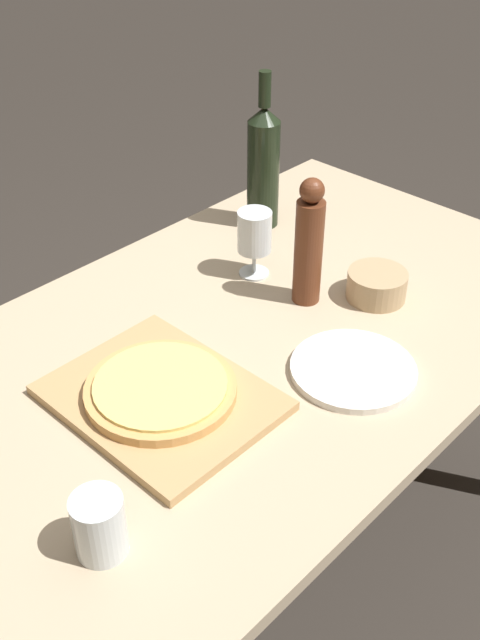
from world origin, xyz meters
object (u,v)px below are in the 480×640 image
Objects in this scene: wine_bottle at (263,165)px; wine_glass at (254,234)px; pepper_mill at (309,245)px; small_bowl at (377,285)px; pizza at (161,389)px.

wine_bottle reaches higher than wine_glass.
pepper_mill is 0.18m from small_bowl.
pizza is 0.68m from wine_bottle.
pizza is at bearing -98.77° from small_bowl.
wine_glass is at bearing -52.33° from wine_bottle.
pepper_mill is 0.15m from wine_glass.
pizza is 0.53m from small_bowl.
small_bowl is (0.10, 0.10, -0.10)m from pepper_mill.
pizza is at bearing -87.13° from pepper_mill.
wine_bottle reaches higher than pizza.
pepper_mill reaches higher than small_bowl.
small_bowl is at bearing 81.23° from pizza.
pepper_mill is at bearing -133.95° from small_bowl.
pepper_mill is at bearing -32.55° from wine_bottle.
wine_bottle is at bearing 127.67° from wine_glass.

